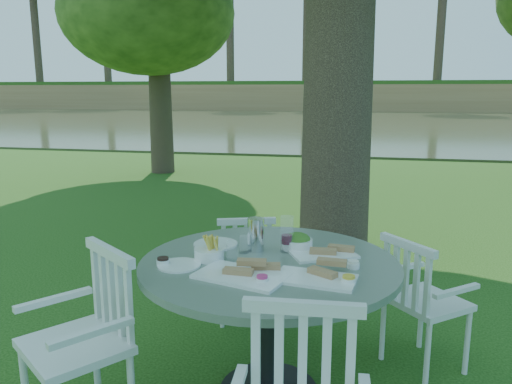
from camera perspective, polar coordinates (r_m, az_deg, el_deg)
ground at (r=4.41m, az=-0.56°, el=-11.39°), size 140.00×140.00×0.00m
table at (r=2.80m, az=1.51°, el=-10.83°), size 1.41×1.41×0.81m
chair_ne at (r=3.24m, az=17.90°, el=-11.12°), size 0.58×0.59×0.85m
chair_nw at (r=3.73m, az=-1.21°, el=-7.78°), size 0.52×0.50×0.83m
chair_sw at (r=2.71m, az=-18.23°, el=-14.51°), size 0.65×0.65×0.95m
tableware at (r=2.76m, az=0.65°, el=-7.00°), size 1.07×0.80×0.21m
river at (r=27.03m, az=10.29°, el=7.70°), size 100.00×28.00×0.12m
far_bank at (r=45.43m, az=11.85°, el=18.28°), size 100.00×18.00×15.20m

